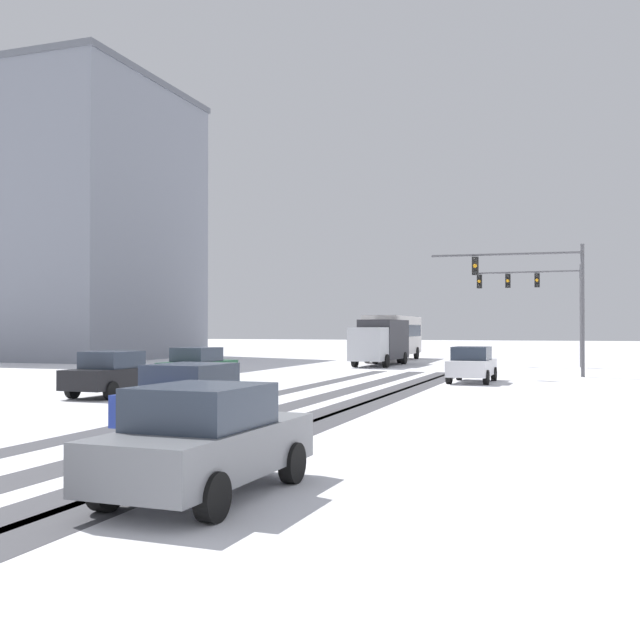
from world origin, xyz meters
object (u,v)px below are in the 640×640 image
(car_black_third, at_px, (114,374))
(car_blue_fourth, at_px, (193,398))
(traffic_signal_near_right, at_px, (538,286))
(bus_oncoming, at_px, (394,334))
(traffic_signal_far_right, at_px, (537,292))
(car_dark_green_second, at_px, (198,366))
(car_grey_fifth, at_px, (206,440))
(box_truck_delivery, at_px, (380,341))
(car_white_lead, at_px, (472,364))
(office_building_far_left_block, at_px, (43,225))

(car_black_third, height_order, car_blue_fourth, same)
(traffic_signal_near_right, xyz_separation_m, bus_oncoming, (-11.41, 17.81, -2.51))
(traffic_signal_near_right, xyz_separation_m, traffic_signal_far_right, (-0.63, 12.14, 0.31))
(car_dark_green_second, distance_m, car_black_third, 5.86)
(traffic_signal_near_right, relative_size, car_black_third, 1.75)
(car_grey_fifth, height_order, box_truck_delivery, box_truck_delivery)
(car_white_lead, distance_m, box_truck_delivery, 15.54)
(car_dark_green_second, relative_size, car_grey_fifth, 1.00)
(car_white_lead, xyz_separation_m, bus_oncoming, (-8.71, 21.33, 1.18))
(traffic_signal_near_right, distance_m, car_black_third, 20.61)
(car_grey_fifth, bearing_deg, car_blue_fourth, 120.38)
(traffic_signal_far_right, relative_size, box_truck_delivery, 0.91)
(bus_oncoming, distance_m, box_truck_delivery, 7.94)
(car_dark_green_second, height_order, car_blue_fourth, same)
(traffic_signal_near_right, bearing_deg, car_white_lead, -127.55)
(car_dark_green_second, relative_size, box_truck_delivery, 0.56)
(traffic_signal_near_right, xyz_separation_m, car_grey_fifth, (-3.31, -27.85, -3.68))
(car_black_third, bearing_deg, traffic_signal_far_right, 63.56)
(box_truck_delivery, bearing_deg, car_black_third, -98.14)
(traffic_signal_far_right, bearing_deg, office_building_far_left_block, 177.62)
(car_white_lead, relative_size, car_black_third, 1.00)
(traffic_signal_far_right, relative_size, car_dark_green_second, 1.62)
(car_white_lead, distance_m, car_dark_green_second, 12.26)
(box_truck_delivery, height_order, office_building_far_left_block, office_building_far_left_block)
(traffic_signal_far_right, bearing_deg, car_dark_green_second, -122.03)
(office_building_far_left_block, bearing_deg, box_truck_delivery, -7.28)
(traffic_signal_far_right, bearing_deg, car_black_third, -116.44)
(traffic_signal_far_right, xyz_separation_m, car_white_lead, (-2.07, -15.65, -4.00))
(car_blue_fourth, bearing_deg, bus_oncoming, 96.78)
(car_dark_green_second, height_order, bus_oncoming, bus_oncoming)
(car_black_third, xyz_separation_m, bus_oncoming, (2.56, 32.51, 1.18))
(car_dark_green_second, relative_size, car_blue_fourth, 1.00)
(car_black_third, bearing_deg, office_building_far_left_block, 133.17)
(car_dark_green_second, height_order, box_truck_delivery, box_truck_delivery)
(traffic_signal_far_right, distance_m, car_black_third, 30.23)
(bus_oncoming, bearing_deg, car_dark_green_second, -95.00)
(bus_oncoming, bearing_deg, traffic_signal_near_right, -57.35)
(traffic_signal_far_right, height_order, car_white_lead, traffic_signal_far_right)
(car_dark_green_second, bearing_deg, box_truck_delivery, 80.03)
(traffic_signal_far_right, bearing_deg, traffic_signal_near_right, -87.04)
(traffic_signal_near_right, bearing_deg, car_grey_fifth, -96.77)
(car_white_lead, distance_m, car_black_third, 15.88)
(car_white_lead, xyz_separation_m, car_dark_green_second, (-11.05, -5.32, 0.00))
(car_black_third, xyz_separation_m, office_building_far_left_block, (-26.73, 28.50, 10.40))
(car_grey_fifth, xyz_separation_m, bus_oncoming, (-8.11, 45.67, 1.18))
(office_building_far_left_block, bearing_deg, traffic_signal_near_right, -18.74)
(car_grey_fifth, relative_size, box_truck_delivery, 0.56)
(car_grey_fifth, bearing_deg, box_truck_delivery, 100.69)
(car_black_third, bearing_deg, car_dark_green_second, 87.80)
(box_truck_delivery, bearing_deg, office_building_far_left_block, 172.72)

